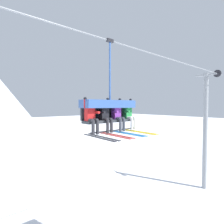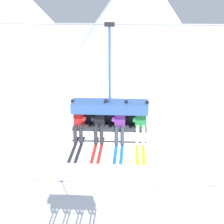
{
  "view_description": "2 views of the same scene",
  "coord_description": "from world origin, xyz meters",
  "px_view_note": "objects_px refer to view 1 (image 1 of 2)",
  "views": [
    {
      "loc": [
        -5.69,
        -6.02,
        6.79
      ],
      "look_at": [
        -1.19,
        -0.6,
        6.53
      ],
      "focal_mm": 28.0,
      "sensor_mm": 36.0,
      "label": 1
    },
    {
      "loc": [
        -0.77,
        -10.45,
        10.17
      ],
      "look_at": [
        -1.4,
        -0.69,
        6.65
      ],
      "focal_mm": 55.0,
      "sensor_mm": 36.0,
      "label": 2
    }
  ],
  "objects_px": {
    "skier_green": "(129,114)",
    "lift_tower_far": "(205,128)",
    "skier_purple": "(118,115)",
    "chairlift_chair": "(109,107)",
    "skier_black": "(106,115)",
    "skier_red": "(92,116)"
  },
  "relations": [
    {
      "from": "lift_tower_far",
      "to": "skier_purple",
      "type": "height_order",
      "value": "lift_tower_far"
    },
    {
      "from": "chairlift_chair",
      "to": "skier_purple",
      "type": "height_order",
      "value": "chairlift_chair"
    },
    {
      "from": "skier_red",
      "to": "skier_green",
      "type": "relative_size",
      "value": 1.0
    },
    {
      "from": "lift_tower_far",
      "to": "skier_red",
      "type": "bearing_deg",
      "value": -175.42
    },
    {
      "from": "lift_tower_far",
      "to": "chairlift_chair",
      "type": "relative_size",
      "value": 2.75
    },
    {
      "from": "lift_tower_far",
      "to": "skier_red",
      "type": "height_order",
      "value": "lift_tower_far"
    },
    {
      "from": "skier_red",
      "to": "skier_purple",
      "type": "xyz_separation_m",
      "value": [
        1.24,
        0.0,
        0.0
      ]
    },
    {
      "from": "skier_red",
      "to": "skier_green",
      "type": "height_order",
      "value": "same"
    },
    {
      "from": "skier_green",
      "to": "lift_tower_far",
      "type": "bearing_deg",
      "value": 5.45
    },
    {
      "from": "chairlift_chair",
      "to": "skier_green",
      "type": "bearing_deg",
      "value": -12.97
    },
    {
      "from": "lift_tower_far",
      "to": "skier_red",
      "type": "relative_size",
      "value": 5.61
    },
    {
      "from": "skier_purple",
      "to": "skier_red",
      "type": "bearing_deg",
      "value": 180.0
    },
    {
      "from": "chairlift_chair",
      "to": "skier_black",
      "type": "height_order",
      "value": "chairlift_chair"
    },
    {
      "from": "chairlift_chair",
      "to": "skier_purple",
      "type": "bearing_deg",
      "value": -34.45
    },
    {
      "from": "skier_black",
      "to": "skier_green",
      "type": "distance_m",
      "value": 1.23
    },
    {
      "from": "skier_black",
      "to": "skier_red",
      "type": "bearing_deg",
      "value": 180.0
    },
    {
      "from": "skier_black",
      "to": "skier_purple",
      "type": "height_order",
      "value": "same"
    },
    {
      "from": "chairlift_chair",
      "to": "skier_red",
      "type": "distance_m",
      "value": 1.0
    },
    {
      "from": "skier_green",
      "to": "skier_purple",
      "type": "bearing_deg",
      "value": 180.0
    },
    {
      "from": "chairlift_chair",
      "to": "skier_green",
      "type": "height_order",
      "value": "chairlift_chair"
    },
    {
      "from": "skier_purple",
      "to": "skier_black",
      "type": "bearing_deg",
      "value": 180.0
    },
    {
      "from": "lift_tower_far",
      "to": "skier_green",
      "type": "relative_size",
      "value": 5.61
    }
  ]
}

